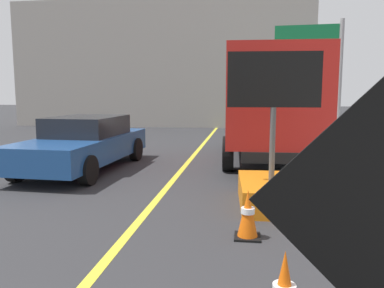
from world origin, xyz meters
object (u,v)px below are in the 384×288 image
at_px(arrow_board_trailer, 271,179).
at_px(traffic_cone_mid_lane, 248,214).
at_px(pickup_car, 85,143).
at_px(box_truck, 268,102).
at_px(highway_guide_sign, 321,58).

xyz_separation_m(arrow_board_trailer, traffic_cone_mid_lane, (-0.42, -1.64, -0.14)).
distance_m(arrow_board_trailer, pickup_car, 5.36).
height_order(arrow_board_trailer, box_truck, box_truck).
relative_size(box_truck, highway_guide_sign, 1.35).
height_order(arrow_board_trailer, traffic_cone_mid_lane, arrow_board_trailer).
relative_size(pickup_car, highway_guide_sign, 0.98).
distance_m(box_truck, traffic_cone_mid_lane, 6.65).
bearing_deg(traffic_cone_mid_lane, arrow_board_trailer, 75.65).
height_order(pickup_car, highway_guide_sign, highway_guide_sign).
xyz_separation_m(box_truck, traffic_cone_mid_lane, (-0.60, -6.48, -1.38)).
bearing_deg(highway_guide_sign, arrow_board_trailer, -104.26).
height_order(pickup_car, traffic_cone_mid_lane, pickup_car).
bearing_deg(arrow_board_trailer, highway_guide_sign, 75.74).
height_order(box_truck, traffic_cone_mid_lane, box_truck).
relative_size(highway_guide_sign, traffic_cone_mid_lane, 7.29).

